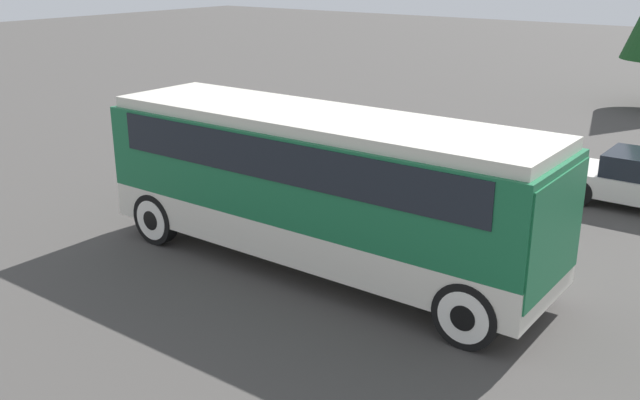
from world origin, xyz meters
The scene contains 4 objects.
ground_plane centered at (0.00, 0.00, 0.00)m, with size 120.00×120.00×0.00m, color #423F3D.
tour_bus centered at (0.10, 0.00, 1.88)m, with size 9.34×2.62×3.12m.
parked_car_near centered at (0.77, 4.93, 0.72)m, with size 4.17×1.88×1.44m.
parked_car_far centered at (-4.57, 5.45, 0.74)m, with size 4.62×1.94×1.49m.
Camera 1 is at (7.91, -10.61, 5.90)m, focal length 40.00 mm.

